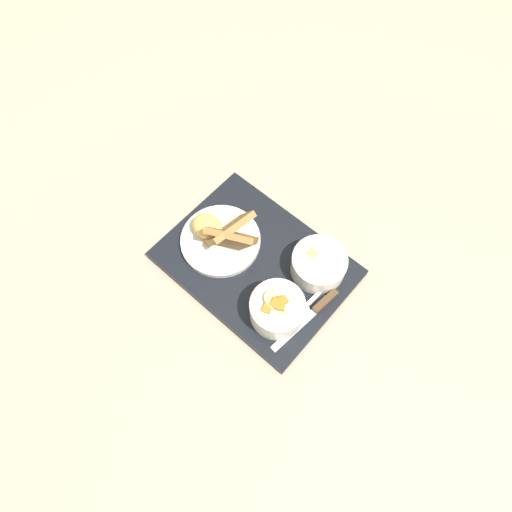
{
  "coord_description": "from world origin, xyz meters",
  "views": [
    {
      "loc": [
        -0.33,
        0.28,
        0.93
      ],
      "look_at": [
        0.0,
        0.0,
        0.05
      ],
      "focal_mm": 32.0,
      "sensor_mm": 36.0,
      "label": 1
    }
  ],
  "objects_px": {
    "spoon": "(309,303)",
    "bowl_salad": "(277,309)",
    "knife": "(317,309)",
    "plate_main": "(221,235)",
    "bowl_soup": "(319,264)"
  },
  "relations": [
    {
      "from": "spoon",
      "to": "bowl_salad",
      "type": "bearing_deg",
      "value": -26.93
    },
    {
      "from": "bowl_salad",
      "to": "knife",
      "type": "relative_size",
      "value": 0.61
    },
    {
      "from": "bowl_salad",
      "to": "spoon",
      "type": "bearing_deg",
      "value": -112.1
    },
    {
      "from": "plate_main",
      "to": "knife",
      "type": "xyz_separation_m",
      "value": [
        -0.26,
        -0.05,
        -0.02
      ]
    },
    {
      "from": "plate_main",
      "to": "spoon",
      "type": "bearing_deg",
      "value": -169.57
    },
    {
      "from": "bowl_soup",
      "to": "knife",
      "type": "bearing_deg",
      "value": 135.36
    },
    {
      "from": "bowl_salad",
      "to": "knife",
      "type": "distance_m",
      "value": 0.09
    },
    {
      "from": "knife",
      "to": "spoon",
      "type": "height_order",
      "value": "knife"
    },
    {
      "from": "bowl_salad",
      "to": "plate_main",
      "type": "relative_size",
      "value": 0.64
    },
    {
      "from": "bowl_soup",
      "to": "spoon",
      "type": "xyz_separation_m",
      "value": [
        -0.05,
        0.07,
        -0.02
      ]
    },
    {
      "from": "bowl_soup",
      "to": "plate_main",
      "type": "distance_m",
      "value": 0.22
    },
    {
      "from": "spoon",
      "to": "bowl_soup",
      "type": "bearing_deg",
      "value": -150.76
    },
    {
      "from": "plate_main",
      "to": "bowl_salad",
      "type": "bearing_deg",
      "value": 173.8
    },
    {
      "from": "bowl_salad",
      "to": "knife",
      "type": "bearing_deg",
      "value": -123.82
    },
    {
      "from": "bowl_salad",
      "to": "spoon",
      "type": "xyz_separation_m",
      "value": [
        -0.03,
        -0.07,
        -0.03
      ]
    }
  ]
}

